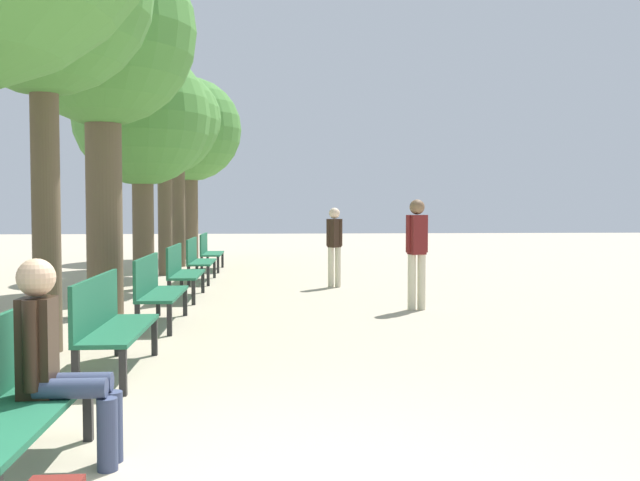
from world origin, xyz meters
The scene contains 13 objects.
bench_row_1 centered at (-1.54, 3.06, 0.53)m, with size 0.48×1.76×0.94m.
bench_row_2 centered at (-1.54, 5.90, 0.53)m, with size 0.48×1.76×0.94m.
bench_row_3 centered at (-1.54, 8.74, 0.53)m, with size 0.48×1.76×0.94m.
bench_row_4 centered at (-1.54, 11.58, 0.53)m, with size 0.48×1.76×0.94m.
bench_row_5 centered at (-1.54, 14.42, 0.53)m, with size 0.48×1.76×0.94m.
tree_row_2 centered at (-2.45, 6.96, 4.10)m, with size 2.78×2.78×5.60m.
tree_row_3 centered at (-2.45, 10.24, 3.31)m, with size 2.65×2.65×4.68m.
tree_row_4 centered at (-2.45, 13.18, 3.61)m, with size 2.57×2.57×4.94m.
tree_row_5 centered at (-2.45, 15.69, 3.93)m, with size 2.35×2.35×5.18m.
tree_row_6 centered at (-2.45, 18.58, 3.97)m, with size 3.21×3.21×5.63m.
person_seated centered at (-1.30, 0.55, 0.69)m, with size 0.61×0.35×1.29m.
pedestrian_near centered at (2.31, 7.09, 0.99)m, with size 0.35×0.27×1.73m.
pedestrian_mid centered at (1.31, 10.33, 0.92)m, with size 0.32×0.28×1.60m.
Camera 1 is at (0.00, -3.88, 1.60)m, focal length 40.00 mm.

